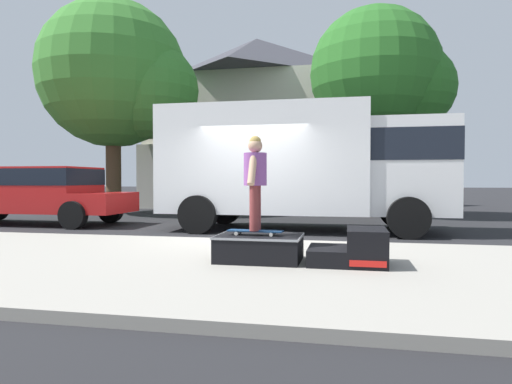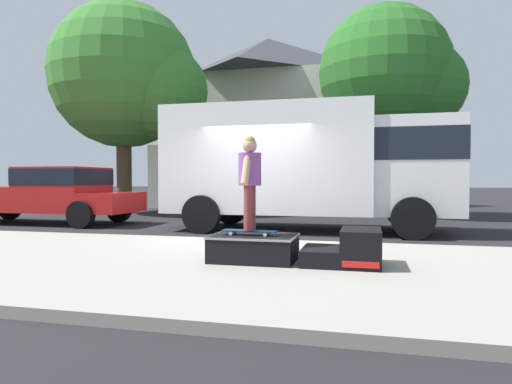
# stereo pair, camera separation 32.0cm
# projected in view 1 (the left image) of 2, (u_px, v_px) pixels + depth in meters

# --- Properties ---
(ground_plane) EXTENTS (140.00, 140.00, 0.00)m
(ground_plane) POSITION_uv_depth(u_px,v_px,m) (243.00, 241.00, 9.21)
(ground_plane) COLOR black
(sidewalk_slab) EXTENTS (50.00, 5.00, 0.12)m
(sidewalk_slab) POSITION_uv_depth(u_px,v_px,m) (193.00, 266.00, 6.27)
(sidewalk_slab) COLOR gray
(sidewalk_slab) RESTS_ON ground
(skate_box) EXTENTS (1.18, 0.84, 0.36)m
(skate_box) POSITION_uv_depth(u_px,v_px,m) (259.00, 247.00, 6.30)
(skate_box) COLOR black
(skate_box) RESTS_ON sidewalk_slab
(kicker_ramp) EXTENTS (1.03, 0.84, 0.48)m
(kicker_ramp) POSITION_uv_depth(u_px,v_px,m) (354.00, 249.00, 6.04)
(kicker_ramp) COLOR black
(kicker_ramp) RESTS_ON sidewalk_slab
(skateboard) EXTENTS (0.79, 0.25, 0.07)m
(skateboard) POSITION_uv_depth(u_px,v_px,m) (255.00, 231.00, 6.28)
(skateboard) COLOR navy
(skateboard) RESTS_ON skate_box
(skater_kid) EXTENTS (0.32, 0.68, 1.32)m
(skater_kid) POSITION_uv_depth(u_px,v_px,m) (255.00, 175.00, 6.26)
(skater_kid) COLOR brown
(skater_kid) RESTS_ON skateboard
(box_truck) EXTENTS (6.91, 2.63, 3.05)m
(box_truck) POSITION_uv_depth(u_px,v_px,m) (304.00, 162.00, 11.11)
(box_truck) COLOR white
(box_truck) RESTS_ON ground
(pickup_truck_red) EXTENTS (5.70, 2.09, 1.61)m
(pickup_truck_red) POSITION_uv_depth(u_px,v_px,m) (37.00, 193.00, 12.64)
(pickup_truck_red) COLOR red
(pickup_truck_red) RESTS_ON ground
(street_tree_main) EXTENTS (5.99, 5.45, 7.93)m
(street_tree_main) POSITION_uv_depth(u_px,v_px,m) (121.00, 78.00, 16.72)
(street_tree_main) COLOR brown
(street_tree_main) RESTS_ON ground
(street_tree_neighbour) EXTENTS (4.88, 4.43, 7.15)m
(street_tree_neighbour) POSITION_uv_depth(u_px,v_px,m) (383.00, 77.00, 15.36)
(street_tree_neighbour) COLOR brown
(street_tree_neighbour) RESTS_ON ground
(house_behind) EXTENTS (9.54, 8.23, 8.40)m
(house_behind) POSITION_uv_depth(u_px,v_px,m) (256.00, 121.00, 22.73)
(house_behind) COLOR beige
(house_behind) RESTS_ON ground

